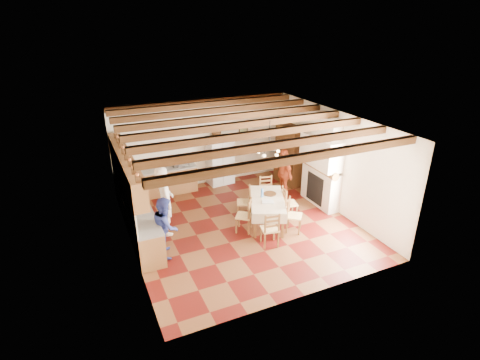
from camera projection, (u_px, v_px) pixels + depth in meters
name	position (u px, v px, depth m)	size (l,w,h in m)	color
floor	(241.00, 225.00, 10.64)	(6.00, 6.50, 0.02)	#4C0E0A
ceiling	(241.00, 121.00, 9.44)	(6.00, 6.50, 0.02)	white
wall_back	(202.00, 142.00, 12.76)	(6.00, 0.02, 3.00)	beige
wall_front	(310.00, 235.00, 7.31)	(6.00, 0.02, 3.00)	beige
wall_left	(126.00, 196.00, 8.90)	(0.02, 6.50, 3.00)	beige
wall_right	(333.00, 160.00, 11.17)	(0.02, 6.50, 3.00)	beige
ceiling_beams	(241.00, 125.00, 9.48)	(6.00, 6.30, 0.16)	#341E0B
lower_cabinets_left	(137.00, 214.00, 10.32)	(0.60, 4.30, 0.86)	brown
lower_cabinets_back	(162.00, 182.00, 12.34)	(2.30, 0.60, 0.86)	brown
countertop_left	(135.00, 199.00, 10.14)	(0.62, 4.30, 0.04)	slate
countertop_back	(160.00, 169.00, 12.16)	(2.34, 0.62, 0.04)	slate
backsplash_left	(122.00, 191.00, 9.91)	(0.03, 4.30, 0.60)	white
backsplash_back	(158.00, 157.00, 12.28)	(2.30, 0.03, 0.60)	white
upper_cabinets	(126.00, 167.00, 9.71)	(0.35, 4.20, 0.70)	brown
fireplace	(320.00, 162.00, 11.27)	(0.56, 1.60, 2.80)	beige
wall_picture	(243.00, 128.00, 13.18)	(0.34, 0.03, 0.42)	black
refrigerator	(219.00, 160.00, 13.06)	(0.86, 0.71, 1.72)	silver
hutch	(289.00, 155.00, 12.97)	(0.48, 1.15, 2.08)	#39250D
dining_table	(267.00, 201.00, 10.46)	(1.55, 1.98, 0.77)	beige
chandelier	(269.00, 148.00, 9.84)	(0.47, 0.47, 0.03)	black
chair_left_near	(244.00, 215.00, 10.16)	(0.42, 0.40, 0.96)	brown
chair_left_far	(244.00, 202.00, 10.90)	(0.42, 0.40, 0.96)	brown
chair_right_near	(294.00, 215.00, 10.15)	(0.42, 0.40, 0.96)	brown
chair_right_far	(289.00, 203.00, 10.84)	(0.42, 0.40, 0.96)	brown
chair_end_near	(270.00, 228.00, 9.52)	(0.42, 0.40, 0.96)	brown
chair_end_far	(267.00, 192.00, 11.53)	(0.42, 0.40, 0.96)	brown
person_man	(165.00, 201.00, 9.90)	(0.70, 0.46, 1.92)	white
person_woman_blue	(166.00, 226.00, 9.06)	(0.74, 0.58, 1.53)	navy
person_woman_red	(283.00, 173.00, 12.03)	(0.95, 0.40, 1.63)	#B2411F
microwave	(180.00, 162.00, 12.35)	(0.52, 0.35, 0.29)	silver
fridge_vase	(216.00, 131.00, 12.62)	(0.32, 0.32, 0.34)	#39250D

